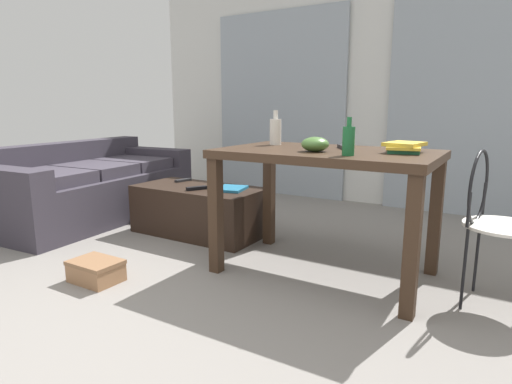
# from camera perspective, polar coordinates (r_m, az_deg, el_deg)

# --- Properties ---
(ground_plane) EXTENTS (8.42, 8.42, 0.00)m
(ground_plane) POSITION_cam_1_polar(r_m,az_deg,el_deg) (2.93, 1.35, -9.21)
(ground_plane) COLOR gray
(wall_back) EXTENTS (5.37, 0.10, 2.46)m
(wall_back) POSITION_cam_1_polar(r_m,az_deg,el_deg) (4.74, 14.96, 13.44)
(wall_back) COLOR silver
(wall_back) RESTS_ON ground
(curtains) EXTENTS (3.67, 0.03, 2.08)m
(curtains) POSITION_cam_1_polar(r_m,az_deg,el_deg) (4.65, 14.53, 11.14)
(curtains) COLOR #99A3AD
(curtains) RESTS_ON ground
(couch) EXTENTS (1.06, 1.93, 0.69)m
(couch) POSITION_cam_1_polar(r_m,az_deg,el_deg) (4.27, -21.32, 0.58)
(couch) COLOR #38333D
(couch) RESTS_ON ground
(coffee_table) EXTENTS (1.05, 0.52, 0.39)m
(coffee_table) POSITION_cam_1_polar(r_m,az_deg,el_deg) (3.52, -7.60, -2.42)
(coffee_table) COLOR black
(coffee_table) RESTS_ON ground
(craft_table) EXTENTS (1.27, 0.77, 0.77)m
(craft_table) POSITION_cam_1_polar(r_m,az_deg,el_deg) (2.61, 9.35, 3.09)
(craft_table) COLOR #382619
(craft_table) RESTS_ON ground
(wire_chair) EXTENTS (0.40, 0.41, 0.82)m
(wire_chair) POSITION_cam_1_polar(r_m,az_deg,el_deg) (2.49, 28.88, -2.25)
(wire_chair) COLOR silver
(wire_chair) RESTS_ON ground
(bottle_near) EXTENTS (0.06, 0.06, 0.20)m
(bottle_near) POSITION_cam_1_polar(r_m,az_deg,el_deg) (2.32, 12.21, 6.74)
(bottle_near) COLOR #195B2D
(bottle_near) RESTS_ON craft_table
(bottle_far) EXTENTS (0.08, 0.08, 0.23)m
(bottle_far) POSITION_cam_1_polar(r_m,az_deg,el_deg) (2.91, 2.62, 8.09)
(bottle_far) COLOR beige
(bottle_far) RESTS_ON craft_table
(bowl) EXTENTS (0.16, 0.16, 0.08)m
(bowl) POSITION_cam_1_polar(r_m,az_deg,el_deg) (2.49, 7.87, 6.32)
(bowl) COLOR #477033
(bowl) RESTS_ON craft_table
(book_stack) EXTENTS (0.22, 0.31, 0.06)m
(book_stack) POSITION_cam_1_polar(r_m,az_deg,el_deg) (2.56, 19.11, 5.65)
(book_stack) COLOR #2D7F56
(book_stack) RESTS_ON craft_table
(tv_remote_on_table) EXTENTS (0.14, 0.18, 0.02)m
(tv_remote_on_table) POSITION_cam_1_polar(r_m,az_deg,el_deg) (2.69, 11.65, 5.88)
(tv_remote_on_table) COLOR #232326
(tv_remote_on_table) RESTS_ON craft_table
(tv_remote_primary) EXTENTS (0.12, 0.17, 0.03)m
(tv_remote_primary) POSITION_cam_1_polar(r_m,az_deg,el_deg) (3.36, -7.87, 0.51)
(tv_remote_primary) COLOR black
(tv_remote_primary) RESTS_ON coffee_table
(tv_remote_secondary) EXTENTS (0.07, 0.16, 0.02)m
(tv_remote_secondary) POSITION_cam_1_polar(r_m,az_deg,el_deg) (3.75, -9.67, 1.56)
(tv_remote_secondary) COLOR #232326
(tv_remote_secondary) RESTS_ON coffee_table
(magazine) EXTENTS (0.26, 0.28, 0.02)m
(magazine) POSITION_cam_1_polar(r_m,az_deg,el_deg) (3.33, -3.32, 0.46)
(magazine) COLOR #1E668C
(magazine) RESTS_ON coffee_table
(shoebox) EXTENTS (0.30, 0.22, 0.13)m
(shoebox) POSITION_cam_1_polar(r_m,az_deg,el_deg) (2.76, -20.51, -9.79)
(shoebox) COLOR #996B47
(shoebox) RESTS_ON ground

